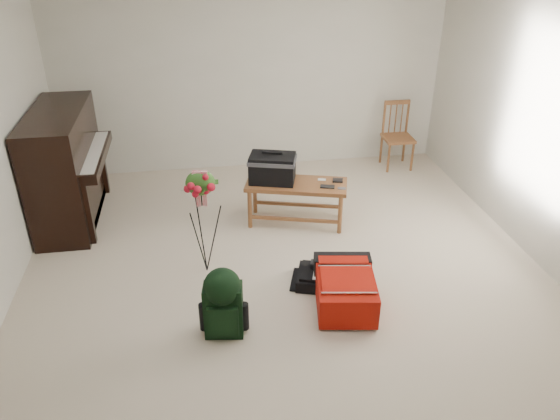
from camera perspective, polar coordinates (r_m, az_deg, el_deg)
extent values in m
cube|color=beige|center=(5.22, 0.81, -7.34)|extent=(5.00, 5.50, 0.01)
cube|color=white|center=(4.26, 1.05, 21.02)|extent=(5.00, 5.50, 0.01)
cube|color=beige|center=(7.18, -2.97, 13.95)|extent=(5.00, 0.04, 2.50)
cube|color=black|center=(6.42, -21.55, 4.22)|extent=(0.55, 1.50, 1.25)
cube|color=black|center=(6.32, -19.07, 5.33)|extent=(0.28, 1.30, 0.10)
cube|color=white|center=(6.30, -19.14, 5.75)|extent=(0.22, 1.20, 0.02)
cube|color=black|center=(6.65, -20.26, -0.24)|extent=(0.45, 1.30, 0.10)
cube|color=brown|center=(5.93, 1.73, 2.67)|extent=(1.17, 0.72, 0.04)
cylinder|color=brown|center=(5.83, -2.74, -0.57)|extent=(0.05, 0.05, 0.45)
cylinder|color=brown|center=(6.13, -3.11, 0.99)|extent=(0.05, 0.05, 0.45)
cylinder|color=brown|center=(6.00, 6.61, 0.15)|extent=(0.05, 0.05, 0.45)
cylinder|color=brown|center=(6.29, 5.79, 1.64)|extent=(0.05, 0.05, 0.45)
cube|color=brown|center=(7.53, 12.23, 7.33)|extent=(0.39, 0.39, 0.04)
cylinder|color=brown|center=(7.41, 11.30, 5.29)|extent=(0.03, 0.03, 0.39)
cylinder|color=brown|center=(7.70, 10.50, 6.25)|extent=(0.03, 0.03, 0.39)
cylinder|color=brown|center=(7.53, 13.66, 5.40)|extent=(0.03, 0.03, 0.39)
cylinder|color=brown|center=(7.81, 12.79, 6.35)|extent=(0.03, 0.03, 0.39)
cube|color=brown|center=(7.53, 12.15, 10.95)|extent=(0.35, 0.04, 0.05)
cylinder|color=brown|center=(7.54, 10.80, 9.36)|extent=(0.03, 0.03, 0.47)
cylinder|color=brown|center=(7.66, 13.15, 9.40)|extent=(0.03, 0.03, 0.47)
cube|color=#B21407|center=(4.86, 6.80, -8.21)|extent=(0.61, 0.81, 0.28)
cube|color=black|center=(5.09, 5.96, -6.33)|extent=(0.54, 0.25, 0.31)
cube|color=#B21407|center=(4.73, 7.07, -7.11)|extent=(0.50, 0.49, 0.02)
cube|color=silver|center=(4.57, 7.78, -8.57)|extent=(0.46, 0.09, 0.01)
cube|color=black|center=(5.16, 4.48, -7.14)|extent=(0.56, 0.50, 0.11)
cube|color=black|center=(5.12, 4.51, -6.50)|extent=(0.49, 0.43, 0.03)
cube|color=white|center=(5.09, 4.77, -6.39)|extent=(0.28, 0.33, 0.01)
cube|color=black|center=(5.13, 3.87, -5.77)|extent=(0.17, 0.13, 0.05)
cube|color=black|center=(4.52, -5.91, -10.35)|extent=(0.34, 0.23, 0.47)
cube|color=black|center=(4.44, -5.79, -11.53)|extent=(0.25, 0.09, 0.27)
sphere|color=black|center=(4.37, -6.06, -7.96)|extent=(0.30, 0.30, 0.30)
cube|color=black|center=(4.60, -6.91, -9.66)|extent=(0.05, 0.04, 0.42)
cube|color=black|center=(4.60, -5.08, -9.52)|extent=(0.05, 0.04, 0.42)
cylinder|color=black|center=(4.96, -8.25, 1.93)|extent=(0.01, 0.01, 0.29)
ellipsoid|color=#2B591B|center=(4.93, -8.32, 2.82)|extent=(0.27, 0.19, 0.25)
cube|color=red|center=(4.87, -8.39, 3.63)|extent=(0.14, 0.06, 0.08)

